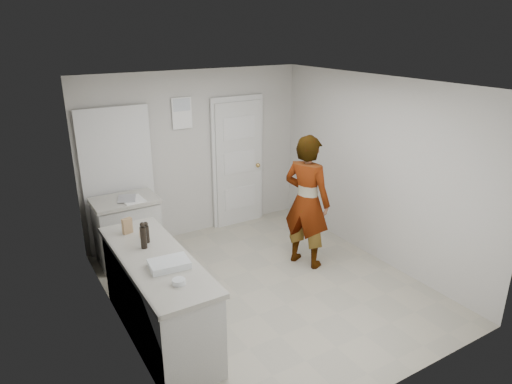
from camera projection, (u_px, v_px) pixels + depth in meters
ground at (266, 287)px, 5.71m from camera, size 4.00×4.00×0.00m
room_shell at (187, 171)px, 6.84m from camera, size 4.00×4.00×4.00m
main_counter at (158, 299)px, 4.70m from camera, size 0.64×1.96×0.93m
side_counter at (128, 233)px, 6.20m from camera, size 0.84×0.61×0.93m
person at (307, 202)px, 6.00m from camera, size 0.66×0.78×1.80m
cake_mix_box at (127, 226)px, 5.00m from camera, size 0.12×0.07×0.18m
spice_jar at (142, 234)px, 4.93m from camera, size 0.05×0.05×0.07m
oil_cruet_a at (146, 233)px, 4.78m from camera, size 0.06×0.06×0.24m
oil_cruet_b at (143, 236)px, 4.65m from camera, size 0.06×0.06×0.29m
baking_dish at (169, 264)px, 4.32m from camera, size 0.39×0.30×0.07m
egg_bowl at (179, 282)px, 4.04m from camera, size 0.12×0.12×0.05m
papers at (133, 200)px, 5.99m from camera, size 0.27×0.35×0.01m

